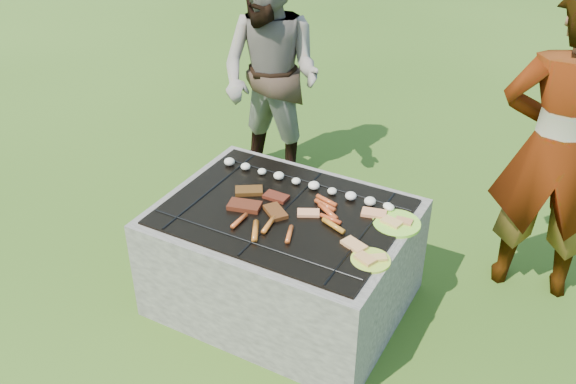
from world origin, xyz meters
name	(u,v)px	position (x,y,z in m)	size (l,w,h in m)	color
lawn	(284,299)	(0.00, 0.00, 0.00)	(60.00, 60.00, 0.00)	#264812
fire_pit	(284,260)	(0.00, 0.00, 0.28)	(1.30, 1.00, 0.62)	#A69D93
mushrooms	(309,184)	(0.01, 0.27, 0.63)	(1.06, 0.06, 0.04)	beige
pork_slabs	(258,202)	(-0.15, -0.01, 0.62)	(0.40, 0.28, 0.03)	brown
sausages	(300,219)	(0.12, -0.05, 0.63)	(0.53, 0.53, 0.03)	orange
bread_on_grate	(349,223)	(0.35, 0.05, 0.62)	(0.46, 0.41, 0.02)	#F7C37E
plate_far	(397,223)	(0.56, 0.18, 0.61)	(0.31, 0.31, 0.03)	#CCFF3C
plate_near	(370,260)	(0.56, -0.16, 0.61)	(0.21, 0.21, 0.03)	yellow
cook	(558,150)	(1.18, 0.84, 0.88)	(0.64, 0.42, 1.77)	gray
bystander	(271,77)	(-0.74, 1.15, 0.81)	(0.79, 0.61, 1.62)	#A8968C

